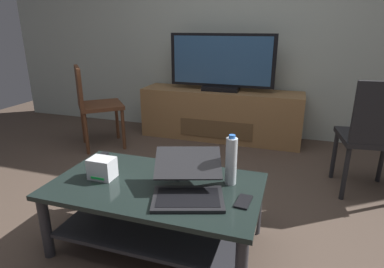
% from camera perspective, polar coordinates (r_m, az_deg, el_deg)
% --- Properties ---
extents(ground_plane, '(7.68, 7.68, 0.00)m').
position_cam_1_polar(ground_plane, '(2.20, -1.85, -16.87)').
color(ground_plane, '#4C3D33').
extents(back_wall, '(6.40, 0.12, 2.80)m').
position_cam_1_polar(back_wall, '(3.94, 9.59, 20.26)').
color(back_wall, '#A8B2A8').
rests_on(back_wall, ground).
extents(coffee_table, '(1.21, 0.69, 0.41)m').
position_cam_1_polar(coffee_table, '(1.95, -6.33, -12.04)').
color(coffee_table, black).
rests_on(coffee_table, ground).
extents(media_cabinet, '(1.84, 0.45, 0.57)m').
position_cam_1_polar(media_cabinet, '(3.79, 5.07, 3.48)').
color(media_cabinet, olive).
rests_on(media_cabinet, ground).
extents(television, '(1.18, 0.20, 0.63)m').
position_cam_1_polar(television, '(3.66, 5.26, 12.33)').
color(television, black).
rests_on(television, media_cabinet).
extents(dining_chair, '(0.49, 0.49, 0.92)m').
position_cam_1_polar(dining_chair, '(2.76, 29.77, 0.13)').
color(dining_chair, black).
rests_on(dining_chair, ground).
extents(side_chair, '(0.62, 0.62, 0.89)m').
position_cam_1_polar(side_chair, '(3.59, -17.23, 5.51)').
color(side_chair, '#59331E').
rests_on(side_chair, ground).
extents(laptop, '(0.49, 0.52, 0.19)m').
position_cam_1_polar(laptop, '(1.75, -0.71, -8.79)').
color(laptop, black).
rests_on(laptop, coffee_table).
extents(router_box, '(0.15, 0.12, 0.13)m').
position_cam_1_polar(router_box, '(2.00, -15.68, -5.87)').
color(router_box, silver).
rests_on(router_box, coffee_table).
extents(water_bottle_near, '(0.07, 0.07, 0.30)m').
position_cam_1_polar(water_bottle_near, '(1.84, 6.98, -4.76)').
color(water_bottle_near, silver).
rests_on(water_bottle_near, coffee_table).
extents(cell_phone, '(0.08, 0.15, 0.01)m').
position_cam_1_polar(cell_phone, '(1.72, 9.14, -11.77)').
color(cell_phone, black).
rests_on(cell_phone, coffee_table).
extents(tv_remote, '(0.13, 0.15, 0.02)m').
position_cam_1_polar(tv_remote, '(1.98, -0.98, -7.04)').
color(tv_remote, '#99999E').
rests_on(tv_remote, coffee_table).
extents(soundbar_remote, '(0.06, 0.16, 0.02)m').
position_cam_1_polar(soundbar_remote, '(2.30, -15.93, -3.95)').
color(soundbar_remote, black).
rests_on(soundbar_remote, coffee_table).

